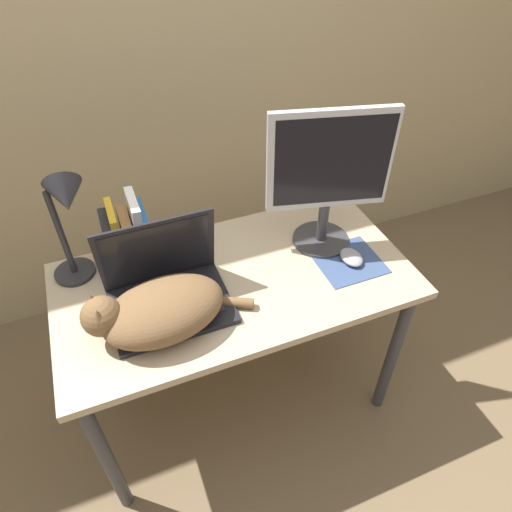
{
  "coord_description": "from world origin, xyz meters",
  "views": [
    {
      "loc": [
        -0.33,
        -0.71,
        1.75
      ],
      "look_at": [
        0.06,
        0.27,
        0.81
      ],
      "focal_mm": 32.0,
      "sensor_mm": 36.0,
      "label": 1
    }
  ],
  "objects_px": {
    "computer_mouse": "(351,257)",
    "book_row": "(129,235)",
    "cat": "(157,311)",
    "external_monitor": "(329,175)",
    "desk_lamp": "(67,213)",
    "laptop": "(167,290)"
  },
  "relations": [
    {
      "from": "computer_mouse",
      "to": "book_row",
      "type": "distance_m",
      "value": 0.74
    },
    {
      "from": "book_row",
      "to": "cat",
      "type": "bearing_deg",
      "value": -87.13
    },
    {
      "from": "external_monitor",
      "to": "cat",
      "type": "bearing_deg",
      "value": -164.25
    },
    {
      "from": "book_row",
      "to": "desk_lamp",
      "type": "distance_m",
      "value": 0.22
    },
    {
      "from": "cat",
      "to": "desk_lamp",
      "type": "relative_size",
      "value": 1.25
    },
    {
      "from": "laptop",
      "to": "external_monitor",
      "type": "height_order",
      "value": "external_monitor"
    },
    {
      "from": "book_row",
      "to": "computer_mouse",
      "type": "bearing_deg",
      "value": -22.83
    },
    {
      "from": "cat",
      "to": "computer_mouse",
      "type": "height_order",
      "value": "cat"
    },
    {
      "from": "cat",
      "to": "book_row",
      "type": "distance_m",
      "value": 0.33
    },
    {
      "from": "external_monitor",
      "to": "computer_mouse",
      "type": "xyz_separation_m",
      "value": [
        0.04,
        -0.13,
        -0.26
      ]
    },
    {
      "from": "laptop",
      "to": "desk_lamp",
      "type": "height_order",
      "value": "desk_lamp"
    },
    {
      "from": "computer_mouse",
      "to": "desk_lamp",
      "type": "distance_m",
      "value": 0.9
    },
    {
      "from": "external_monitor",
      "to": "book_row",
      "type": "distance_m",
      "value": 0.67
    },
    {
      "from": "cat",
      "to": "computer_mouse",
      "type": "bearing_deg",
      "value": 3.58
    },
    {
      "from": "external_monitor",
      "to": "desk_lamp",
      "type": "bearing_deg",
      "value": 171.33
    },
    {
      "from": "cat",
      "to": "desk_lamp",
      "type": "distance_m",
      "value": 0.39
    },
    {
      "from": "cat",
      "to": "external_monitor",
      "type": "xyz_separation_m",
      "value": [
        0.62,
        0.17,
        0.2
      ]
    },
    {
      "from": "book_row",
      "to": "desk_lamp",
      "type": "height_order",
      "value": "desk_lamp"
    },
    {
      "from": "book_row",
      "to": "desk_lamp",
      "type": "bearing_deg",
      "value": -168.14
    },
    {
      "from": "external_monitor",
      "to": "laptop",
      "type": "bearing_deg",
      "value": -171.49
    },
    {
      "from": "laptop",
      "to": "external_monitor",
      "type": "relative_size",
      "value": 0.72
    },
    {
      "from": "laptop",
      "to": "desk_lamp",
      "type": "relative_size",
      "value": 0.91
    }
  ]
}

